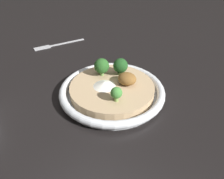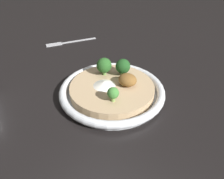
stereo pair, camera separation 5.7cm
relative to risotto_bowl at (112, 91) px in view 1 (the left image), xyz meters
name	(u,v)px [view 1 (the left image)]	position (x,y,z in m)	size (l,w,h in m)	color
ground_plane	(112,95)	(0.00, 0.00, -0.02)	(6.00, 6.00, 0.00)	black
risotto_bowl	(112,91)	(0.00, 0.00, 0.00)	(0.27, 0.27, 0.03)	silver
cheese_sprinkle	(104,84)	(0.02, 0.01, 0.02)	(0.06, 0.06, 0.01)	white
crispy_onion_garnish	(127,79)	(-0.03, -0.03, 0.03)	(0.05, 0.04, 0.03)	brown
broccoli_right	(102,66)	(0.05, -0.03, 0.04)	(0.04, 0.04, 0.05)	#668E47
broccoli_front_right	(120,66)	(0.01, -0.06, 0.04)	(0.04, 0.04, 0.05)	#759E4C
broccoli_back_left	(116,93)	(-0.04, 0.05, 0.04)	(0.03, 0.03, 0.04)	#84A856
fork_utensil	(54,45)	(0.35, -0.16, -0.01)	(0.11, 0.18, 0.00)	#B7B7BC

